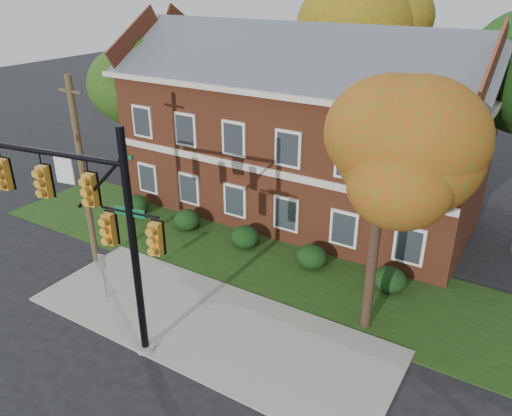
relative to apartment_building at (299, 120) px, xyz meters
The scene contains 15 objects.
ground 13.11m from the apartment_building, 80.50° to the right, with size 120.00×120.00×0.00m, color black.
sidewalk 12.18m from the apartment_building, 79.65° to the right, with size 14.00×5.00×0.08m, color gray.
grass_strip 8.01m from the apartment_building, 71.43° to the right, with size 30.00×6.00×0.04m, color #193811.
apartment_building is the anchor object (origin of this frame).
hedge_far_left 9.82m from the apartment_building, 143.11° to the right, with size 1.40×1.26×1.05m, color black.
hedge_left 7.73m from the apartment_building, 123.67° to the right, with size 1.40×1.26×1.05m, color black.
hedge_center 6.89m from the apartment_building, 90.00° to the right, with size 1.40×1.26×1.05m, color black.
hedge_right 7.73m from the apartment_building, 56.33° to the right, with size 1.40×1.26×1.05m, color black.
hedge_far_right 9.82m from the apartment_building, 36.89° to the right, with size 1.40×1.26×1.05m, color black.
tree_near_right 10.97m from the apartment_building, 48.23° to the right, with size 4.50×4.25×8.58m.
tree_left_rear 9.94m from the apartment_building, behind, with size 5.40×5.10×8.88m.
tree_far_rear 8.84m from the apartment_building, 80.29° to the left, with size 6.84×6.46×11.52m.
traffic_signal 13.43m from the apartment_building, 91.74° to the right, with size 7.05×1.38×7.95m.
utility_pole 11.17m from the apartment_building, 116.67° to the right, with size 1.30×0.28×8.34m.
sign_post 12.53m from the apartment_building, 101.63° to the right, with size 0.30×0.09×2.05m.
Camera 1 is at (9.38, -10.80, 11.74)m, focal length 35.00 mm.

